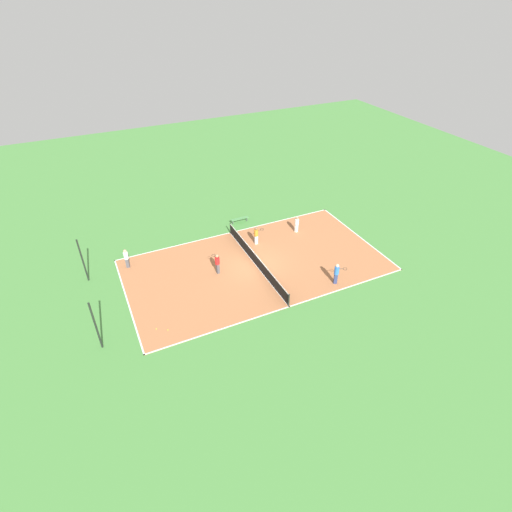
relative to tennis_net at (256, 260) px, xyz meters
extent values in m
plane|color=#47843D|center=(0.00, 0.00, -0.55)|extent=(80.00, 80.00, 0.00)
cube|color=#AD6B42|center=(0.00, 0.00, -0.54)|extent=(11.03, 20.43, 0.02)
cube|color=white|center=(-5.47, 0.00, -0.53)|extent=(0.10, 20.43, 0.00)
cube|color=white|center=(5.47, 0.00, -0.53)|extent=(0.10, 20.43, 0.00)
cube|color=white|center=(0.00, -10.17, -0.53)|extent=(11.03, 0.10, 0.00)
cube|color=white|center=(0.00, 10.17, -0.53)|extent=(11.03, 0.10, 0.00)
cube|color=white|center=(0.00, 0.00, -0.53)|extent=(11.03, 0.10, 0.00)
cylinder|color=black|center=(-5.37, 0.00, -0.01)|extent=(0.10, 0.10, 1.04)
cylinder|color=black|center=(5.37, 0.00, -0.01)|extent=(0.10, 0.10, 1.04)
cube|color=black|center=(0.00, 0.00, -0.03)|extent=(10.73, 0.03, 0.99)
cube|color=white|center=(0.00, 0.00, 0.43)|extent=(10.73, 0.04, 0.06)
cube|color=#4C8C4C|center=(6.79, -1.52, -0.12)|extent=(0.36, 1.72, 0.04)
cylinder|color=#4C4C51|center=(6.79, -2.23, -0.35)|extent=(0.08, 0.08, 0.41)
cylinder|color=#4C4C51|center=(6.79, -0.81, -0.35)|extent=(0.08, 0.08, 0.41)
cube|color=white|center=(2.82, -1.34, -0.12)|extent=(0.23, 0.27, 0.82)
cylinder|color=orange|center=(2.82, -1.34, 0.58)|extent=(0.40, 0.40, 0.58)
sphere|color=brown|center=(2.82, -1.34, 1.00)|extent=(0.25, 0.25, 0.25)
cylinder|color=#262626|center=(2.86, -1.66, 0.73)|extent=(0.06, 0.28, 0.03)
torus|color=black|center=(2.89, -1.93, 0.73)|extent=(0.34, 0.34, 0.02)
cube|color=white|center=(3.06, -5.49, -0.14)|extent=(0.28, 0.31, 0.77)
cylinder|color=silver|center=(3.06, -5.49, 0.51)|extent=(0.47, 0.47, 0.54)
sphere|color=#A87A56|center=(3.06, -5.49, 0.89)|extent=(0.23, 0.23, 0.23)
cube|color=#4C4C51|center=(0.32, 3.13, -0.09)|extent=(0.28, 0.23, 0.87)
cylinder|color=red|center=(0.32, 3.13, 0.65)|extent=(0.41, 0.41, 0.61)
sphere|color=#A87A56|center=(0.32, 3.13, 1.09)|extent=(0.26, 0.26, 0.26)
cylinder|color=#262626|center=(0.64, 3.17, 0.80)|extent=(0.28, 0.07, 0.03)
torus|color=black|center=(0.92, 3.21, 0.80)|extent=(0.34, 0.34, 0.02)
cube|color=navy|center=(-4.65, -4.40, -0.09)|extent=(0.29, 0.31, 0.88)
cylinder|color=blue|center=(-4.65, -4.40, 0.67)|extent=(0.48, 0.48, 0.62)
sphere|color=beige|center=(-4.65, -4.40, 1.11)|extent=(0.27, 0.27, 0.27)
cylinder|color=#262626|center=(-4.78, -4.69, 0.82)|extent=(0.15, 0.27, 0.03)
torus|color=black|center=(-4.90, -4.95, 0.82)|extent=(0.40, 0.40, 0.02)
cube|color=#4C4C51|center=(4.08, 9.33, -0.11)|extent=(0.28, 0.31, 0.84)
cylinder|color=white|center=(4.08, 9.33, 0.60)|extent=(0.47, 0.47, 0.59)
sphere|color=tan|center=(4.08, 9.33, 1.02)|extent=(0.25, 0.25, 0.25)
sphere|color=#CCE033|center=(-3.66, 8.97, -0.49)|extent=(0.07, 0.07, 0.07)
sphere|color=#CCE033|center=(-4.08, 8.31, -0.49)|extent=(0.07, 0.07, 0.07)
cylinder|color=black|center=(-3.72, 12.39, 1.28)|extent=(0.12, 0.12, 3.66)
cylinder|color=black|center=(3.72, 12.39, 1.28)|extent=(0.12, 0.12, 3.66)
camera|label=1|loc=(-23.35, 11.03, 18.42)|focal=28.00mm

